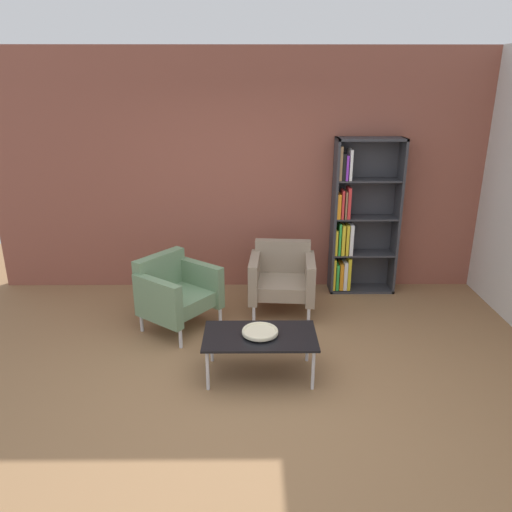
{
  "coord_description": "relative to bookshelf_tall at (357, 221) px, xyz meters",
  "views": [
    {
      "loc": [
        -0.01,
        -3.55,
        2.51
      ],
      "look_at": [
        0.02,
        0.84,
        0.95
      ],
      "focal_mm": 34.56,
      "sensor_mm": 36.0,
      "label": 1
    }
  ],
  "objects": [
    {
      "name": "armchair_by_bookshelf",
      "position": [
        -0.94,
        -0.61,
        -0.49
      ],
      "size": [
        0.76,
        0.71,
        0.78
      ],
      "rotation": [
        0.0,
        0.0,
        -0.07
      ],
      "color": "gray",
      "rests_on": "ground_plane"
    },
    {
      "name": "brick_back_panel",
      "position": [
        -1.27,
        0.22,
        0.55
      ],
      "size": [
        6.4,
        0.12,
        2.9
      ],
      "primitive_type": "cube",
      "color": "brown",
      "rests_on": "ground_plane"
    },
    {
      "name": "armchair_corner_red",
      "position": [
        -2.1,
        -1.01,
        -0.49
      ],
      "size": [
        0.94,
        0.95,
        0.78
      ],
      "rotation": [
        0.0,
        0.0,
        0.92
      ],
      "color": "slate",
      "rests_on": "ground_plane"
    },
    {
      "name": "ground_plane",
      "position": [
        -1.27,
        -2.24,
        -0.9
      ],
      "size": [
        8.32,
        8.32,
        0.0
      ],
      "primitive_type": "plane",
      "color": "olive"
    },
    {
      "name": "coffee_table_low",
      "position": [
        -1.21,
        -1.94,
        -0.53
      ],
      "size": [
        1.0,
        0.56,
        0.4
      ],
      "color": "black",
      "rests_on": "ground_plane"
    },
    {
      "name": "bookshelf_tall",
      "position": [
        0.0,
        0.0,
        0.0
      ],
      "size": [
        0.8,
        0.3,
        1.9
      ],
      "color": "#333338",
      "rests_on": "ground_plane"
    },
    {
      "name": "decorative_bowl",
      "position": [
        -1.21,
        -1.94,
        -0.47
      ],
      "size": [
        0.32,
        0.32,
        0.05
      ],
      "color": "beige",
      "rests_on": "coffee_table_low"
    }
  ]
}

